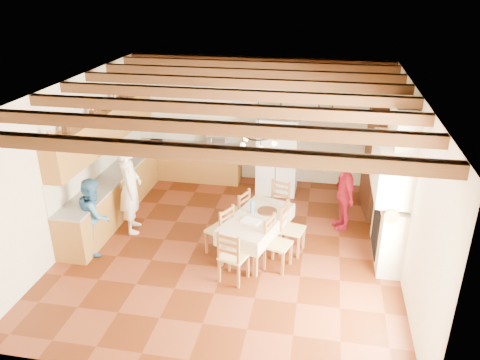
# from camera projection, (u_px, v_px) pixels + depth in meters

# --- Properties ---
(floor) EXTENTS (6.00, 6.50, 0.02)m
(floor) POSITION_uv_depth(u_px,v_px,m) (232.00, 247.00, 8.85)
(floor) COLOR #491D09
(floor) RESTS_ON ground
(ceiling) EXTENTS (6.00, 6.50, 0.02)m
(ceiling) POSITION_uv_depth(u_px,v_px,m) (231.00, 88.00, 7.62)
(ceiling) COLOR silver
(ceiling) RESTS_ON ground
(wall_back) EXTENTS (6.00, 0.02, 3.00)m
(wall_back) POSITION_uv_depth(u_px,v_px,m) (259.00, 121.00, 11.16)
(wall_back) COLOR beige
(wall_back) RESTS_ON ground
(wall_front) EXTENTS (6.00, 0.02, 3.00)m
(wall_front) POSITION_uv_depth(u_px,v_px,m) (174.00, 285.00, 5.30)
(wall_front) COLOR beige
(wall_front) RESTS_ON ground
(wall_left) EXTENTS (0.02, 6.50, 3.00)m
(wall_left) POSITION_uv_depth(u_px,v_px,m) (74.00, 162.00, 8.74)
(wall_left) COLOR beige
(wall_left) RESTS_ON ground
(wall_right) EXTENTS (0.02, 6.50, 3.00)m
(wall_right) POSITION_uv_depth(u_px,v_px,m) (409.00, 187.00, 7.73)
(wall_right) COLOR beige
(wall_right) RESTS_ON ground
(ceiling_beams) EXTENTS (6.00, 6.30, 0.16)m
(ceiling_beams) POSITION_uv_depth(u_px,v_px,m) (231.00, 94.00, 7.66)
(ceiling_beams) COLOR #3B250E
(ceiling_beams) RESTS_ON ground
(lower_cabinets_left) EXTENTS (0.60, 4.30, 0.86)m
(lower_cabinets_left) POSITION_uv_depth(u_px,v_px,m) (119.00, 191.00, 10.06)
(lower_cabinets_left) COLOR brown
(lower_cabinets_left) RESTS_ON ground
(lower_cabinets_back) EXTENTS (2.30, 0.60, 0.86)m
(lower_cabinets_back) POSITION_uv_depth(u_px,v_px,m) (194.00, 162.00, 11.57)
(lower_cabinets_back) COLOR brown
(lower_cabinets_back) RESTS_ON ground
(countertop_left) EXTENTS (0.62, 4.30, 0.04)m
(countertop_left) POSITION_uv_depth(u_px,v_px,m) (116.00, 172.00, 9.88)
(countertop_left) COLOR slate
(countertop_left) RESTS_ON lower_cabinets_left
(countertop_back) EXTENTS (2.34, 0.62, 0.04)m
(countertop_back) POSITION_uv_depth(u_px,v_px,m) (193.00, 145.00, 11.39)
(countertop_back) COLOR slate
(countertop_back) RESTS_ON lower_cabinets_back
(backsplash_left) EXTENTS (0.03, 4.30, 0.60)m
(backsplash_left) POSITION_uv_depth(u_px,v_px,m) (102.00, 157.00, 9.80)
(backsplash_left) COLOR beige
(backsplash_left) RESTS_ON ground
(backsplash_back) EXTENTS (2.30, 0.03, 0.60)m
(backsplash_back) POSITION_uv_depth(u_px,v_px,m) (196.00, 129.00, 11.52)
(backsplash_back) COLOR beige
(backsplash_back) RESTS_ON ground
(upper_cabinets) EXTENTS (0.35, 4.20, 0.70)m
(upper_cabinets) POSITION_uv_depth(u_px,v_px,m) (106.00, 128.00, 9.50)
(upper_cabinets) COLOR brown
(upper_cabinets) RESTS_ON ground
(fireplace) EXTENTS (0.56, 1.60, 2.80)m
(fireplace) POSITION_uv_depth(u_px,v_px,m) (389.00, 186.00, 8.00)
(fireplace) COLOR beige
(fireplace) RESTS_ON ground
(wall_picture) EXTENTS (0.34, 0.03, 0.42)m
(wall_picture) POSITION_uv_depth(u_px,v_px,m) (325.00, 110.00, 10.73)
(wall_picture) COLOR black
(wall_picture) RESTS_ON ground
(refrigerator) EXTENTS (0.92, 0.76, 1.81)m
(refrigerator) POSITION_uv_depth(u_px,v_px,m) (278.00, 155.00, 10.74)
(refrigerator) COLOR white
(refrigerator) RESTS_ON floor
(hutch) EXTENTS (0.64, 1.28, 2.23)m
(hutch) POSITION_uv_depth(u_px,v_px,m) (380.00, 163.00, 9.72)
(hutch) COLOR #391910
(hutch) RESTS_ON floor
(dining_table) EXTENTS (1.28, 1.80, 0.72)m
(dining_table) POSITION_uv_depth(u_px,v_px,m) (257.00, 221.00, 8.44)
(dining_table) COLOR silver
(dining_table) RESTS_ON floor
(chandelier) EXTENTS (0.47, 0.47, 0.03)m
(chandelier) POSITION_uv_depth(u_px,v_px,m) (258.00, 136.00, 7.79)
(chandelier) COLOR black
(chandelier) RESTS_ON ground
(chair_left_near) EXTENTS (0.54, 0.55, 0.96)m
(chair_left_near) POSITION_uv_depth(u_px,v_px,m) (219.00, 229.00, 8.48)
(chair_left_near) COLOR brown
(chair_left_near) RESTS_ON floor
(chair_left_far) EXTENTS (0.53, 0.54, 0.96)m
(chair_left_far) POSITION_uv_depth(u_px,v_px,m) (237.00, 212.00, 9.07)
(chair_left_far) COLOR brown
(chair_left_far) RESTS_ON floor
(chair_right_near) EXTENTS (0.51, 0.52, 0.96)m
(chair_right_near) POSITION_uv_depth(u_px,v_px,m) (278.00, 244.00, 8.03)
(chair_right_near) COLOR brown
(chair_right_near) RESTS_ON floor
(chair_right_far) EXTENTS (0.48, 0.49, 0.96)m
(chair_right_far) POSITION_uv_depth(u_px,v_px,m) (293.00, 229.00, 8.49)
(chair_right_far) COLOR brown
(chair_right_far) RESTS_ON floor
(chair_end_near) EXTENTS (0.52, 0.51, 0.96)m
(chair_end_near) POSITION_uv_depth(u_px,v_px,m) (234.00, 255.00, 7.70)
(chair_end_near) COLOR brown
(chair_end_near) RESTS_ON floor
(chair_end_far) EXTENTS (0.52, 0.50, 0.96)m
(chair_end_far) POSITION_uv_depth(u_px,v_px,m) (277.00, 206.00, 9.32)
(chair_end_far) COLOR brown
(chair_end_far) RESTS_ON floor
(person_man) EXTENTS (0.63, 0.77, 1.84)m
(person_man) POSITION_uv_depth(u_px,v_px,m) (130.00, 188.00, 9.05)
(person_man) COLOR white
(person_man) RESTS_ON floor
(person_woman_blue) EXTENTS (0.75, 0.84, 1.43)m
(person_woman_blue) POSITION_uv_depth(u_px,v_px,m) (95.00, 215.00, 8.47)
(person_woman_blue) COLOR teal
(person_woman_blue) RESTS_ON floor
(person_woman_red) EXTENTS (0.59, 0.92, 1.46)m
(person_woman_red) POSITION_uv_depth(u_px,v_px,m) (344.00, 194.00, 9.23)
(person_woman_red) COLOR #AC172E
(person_woman_red) RESTS_ON floor
(microwave) EXTENTS (0.57, 0.46, 0.28)m
(microwave) POSITION_uv_depth(u_px,v_px,m) (217.00, 141.00, 11.23)
(microwave) COLOR silver
(microwave) RESTS_ON countertop_back
(fridge_vase) EXTENTS (0.38, 0.38, 0.32)m
(fridge_vase) POSITION_uv_depth(u_px,v_px,m) (281.00, 110.00, 10.30)
(fridge_vase) COLOR #391910
(fridge_vase) RESTS_ON refrigerator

